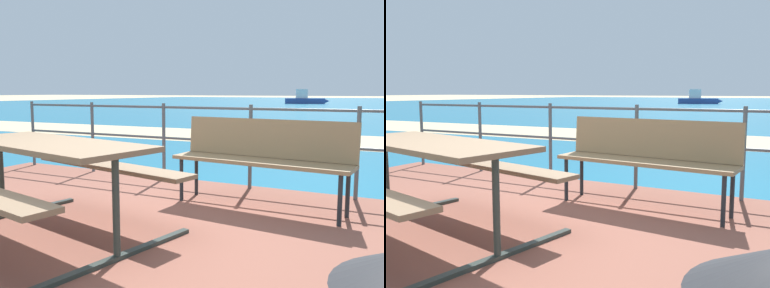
% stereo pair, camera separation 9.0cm
% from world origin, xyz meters
% --- Properties ---
extents(ground_plane, '(240.00, 240.00, 0.00)m').
position_xyz_m(ground_plane, '(0.00, 0.00, 0.00)').
color(ground_plane, tan).
extents(patio_paving, '(6.40, 5.20, 0.06)m').
position_xyz_m(patio_paving, '(0.00, 0.00, 0.03)').
color(patio_paving, brown).
rests_on(patio_paving, ground).
extents(sea_water, '(90.00, 90.00, 0.01)m').
position_xyz_m(sea_water, '(0.00, 40.00, 0.01)').
color(sea_water, '#196B8E').
rests_on(sea_water, ground).
extents(beach_strip, '(54.07, 4.93, 0.01)m').
position_xyz_m(beach_strip, '(0.00, 8.40, 0.01)').
color(beach_strip, tan).
rests_on(beach_strip, ground).
extents(picnic_table, '(2.06, 1.81, 0.75)m').
position_xyz_m(picnic_table, '(-0.25, 0.17, 0.65)').
color(picnic_table, '#7A6047').
rests_on(picnic_table, patio_paving).
extents(park_bench, '(1.80, 0.56, 0.87)m').
position_xyz_m(park_bench, '(0.96, 1.76, 0.60)').
color(park_bench, '#8C704C').
rests_on(park_bench, patio_paving).
extents(railing_fence, '(5.94, 0.04, 0.99)m').
position_xyz_m(railing_fence, '(0.00, 2.47, 0.68)').
color(railing_fence, '#4C5156').
rests_on(railing_fence, patio_paving).
extents(boat_near, '(4.37, 2.18, 1.44)m').
position_xyz_m(boat_near, '(-7.09, 40.56, 0.46)').
color(boat_near, '#2D478C').
rests_on(boat_near, sea_water).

